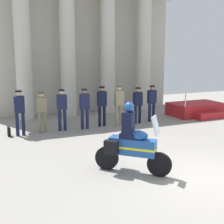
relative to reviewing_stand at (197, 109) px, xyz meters
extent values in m
plane|color=gray|center=(-5.18, -6.60, -0.31)|extent=(28.00, 28.00, 0.00)
cube|color=beige|center=(-4.84, 3.66, 3.22)|extent=(10.31, 0.30, 7.05)
cylinder|color=beige|center=(-8.07, 2.68, 2.72)|extent=(0.77, 0.77, 6.06)
cylinder|color=beige|center=(-5.92, 2.68, 2.72)|extent=(0.77, 0.77, 6.06)
cylinder|color=beige|center=(-3.77, 2.68, 2.72)|extent=(0.77, 0.77, 6.06)
cylinder|color=beige|center=(-1.62, 2.68, 2.72)|extent=(0.77, 0.77, 6.06)
cube|color=#B21E23|center=(0.00, 0.08, 0.01)|extent=(2.63, 1.63, 0.63)
cube|color=#B21E23|center=(0.00, -0.98, -0.15)|extent=(1.45, 0.50, 0.32)
cylinder|color=silver|center=(-1.24, -0.65, 0.78)|extent=(0.05, 0.05, 0.90)
cylinder|color=#141938|center=(-8.89, -0.41, 0.14)|extent=(0.13, 0.13, 0.90)
cylinder|color=#141938|center=(-8.67, -0.41, 0.14)|extent=(0.13, 0.13, 0.90)
cube|color=#141938|center=(-8.78, -0.41, 0.91)|extent=(0.39, 0.23, 0.64)
sphere|color=beige|center=(-8.78, -0.41, 1.34)|extent=(0.21, 0.21, 0.21)
cylinder|color=black|center=(-8.78, -0.41, 1.42)|extent=(0.24, 0.24, 0.06)
cylinder|color=#7A7056|center=(-8.02, -0.28, 0.12)|extent=(0.13, 0.13, 0.86)
cylinder|color=#7A7056|center=(-7.80, -0.28, 0.12)|extent=(0.13, 0.13, 0.86)
cube|color=#7A7056|center=(-7.91, -0.28, 0.83)|extent=(0.39, 0.23, 0.56)
sphere|color=tan|center=(-7.91, -0.28, 1.22)|extent=(0.21, 0.21, 0.21)
cylinder|color=#494334|center=(-7.91, -0.28, 1.30)|extent=(0.24, 0.24, 0.06)
cylinder|color=#191E42|center=(-7.20, -0.28, 0.15)|extent=(0.13, 0.13, 0.91)
cylinder|color=#191E42|center=(-6.98, -0.28, 0.15)|extent=(0.13, 0.13, 0.91)
cube|color=#191E42|center=(-7.09, -0.28, 0.89)|extent=(0.39, 0.23, 0.57)
sphere|color=beige|center=(-7.09, -0.28, 1.28)|extent=(0.21, 0.21, 0.21)
cylinder|color=black|center=(-7.09, -0.28, 1.36)|extent=(0.24, 0.24, 0.06)
cylinder|color=#191E42|center=(-6.28, -0.42, 0.12)|extent=(0.13, 0.13, 0.85)
cylinder|color=#191E42|center=(-6.06, -0.42, 0.12)|extent=(0.13, 0.13, 0.85)
cube|color=#191E42|center=(-6.17, -0.42, 0.86)|extent=(0.39, 0.23, 0.63)
sphere|color=#997056|center=(-6.17, -0.42, 1.28)|extent=(0.21, 0.21, 0.21)
cylinder|color=black|center=(-6.17, -0.42, 1.36)|extent=(0.24, 0.24, 0.06)
cylinder|color=black|center=(-5.43, -0.24, 0.15)|extent=(0.13, 0.13, 0.90)
cylinder|color=black|center=(-5.21, -0.24, 0.15)|extent=(0.13, 0.13, 0.90)
cube|color=black|center=(-5.32, -0.24, 0.91)|extent=(0.39, 0.23, 0.62)
sphere|color=#997056|center=(-5.32, -0.24, 1.32)|extent=(0.21, 0.21, 0.21)
cylinder|color=black|center=(-5.32, -0.24, 1.40)|extent=(0.24, 0.24, 0.06)
cylinder|color=gray|center=(-4.68, -0.38, 0.14)|extent=(0.13, 0.13, 0.89)
cylinder|color=gray|center=(-4.46, -0.38, 0.14)|extent=(0.13, 0.13, 0.89)
cube|color=gray|center=(-4.57, -0.38, 0.91)|extent=(0.39, 0.23, 0.64)
sphere|color=beige|center=(-4.57, -0.38, 1.33)|extent=(0.21, 0.21, 0.21)
cylinder|color=brown|center=(-4.57, -0.38, 1.41)|extent=(0.24, 0.24, 0.06)
cylinder|color=black|center=(-3.76, -0.39, 0.11)|extent=(0.13, 0.13, 0.84)
cylinder|color=black|center=(-3.54, -0.39, 0.11)|extent=(0.13, 0.13, 0.84)
cube|color=black|center=(-3.65, -0.39, 0.82)|extent=(0.39, 0.23, 0.58)
sphere|color=tan|center=(-3.65, -0.39, 1.22)|extent=(0.21, 0.21, 0.21)
cylinder|color=black|center=(-3.65, -0.39, 1.30)|extent=(0.24, 0.24, 0.06)
cylinder|color=#141938|center=(-2.96, -0.28, 0.12)|extent=(0.13, 0.13, 0.86)
cylinder|color=#141938|center=(-2.74, -0.28, 0.12)|extent=(0.13, 0.13, 0.86)
cube|color=#141938|center=(-2.85, -0.28, 0.85)|extent=(0.39, 0.23, 0.60)
sphere|color=tan|center=(-2.85, -0.28, 1.26)|extent=(0.21, 0.21, 0.21)
cylinder|color=black|center=(-2.85, -0.28, 1.33)|extent=(0.24, 0.24, 0.06)
cylinder|color=black|center=(-6.13, -6.03, 0.01)|extent=(0.52, 0.52, 0.64)
cylinder|color=black|center=(-7.16, -5.01, 0.01)|extent=(0.55, 0.55, 0.64)
cube|color=#1E4C99|center=(-6.64, -5.52, 0.41)|extent=(1.10, 1.10, 0.44)
ellipsoid|color=#1E4C99|center=(-6.54, -5.62, 0.73)|extent=(0.59, 0.59, 0.26)
cube|color=yellow|center=(-6.64, -5.52, 0.39)|extent=(1.13, 1.12, 0.06)
cube|color=silver|center=(-6.22, -5.94, 1.03)|extent=(0.39, 0.39, 0.47)
cube|color=black|center=(-6.81, -4.98, 0.41)|extent=(0.38, 0.38, 0.36)
cube|color=black|center=(-7.18, -5.35, 0.41)|extent=(0.38, 0.38, 0.36)
cube|color=black|center=(-6.73, -5.43, 0.70)|extent=(0.52, 0.52, 0.14)
cube|color=black|center=(-6.73, -5.43, 1.05)|extent=(0.44, 0.44, 0.56)
sphere|color=#1E4C99|center=(-6.71, -5.45, 1.46)|extent=(0.26, 0.26, 0.26)
cube|color=black|center=(-9.20, -0.30, -0.13)|extent=(0.10, 0.32, 0.36)
camera|label=1|loc=(-10.36, -12.44, 2.83)|focal=49.95mm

